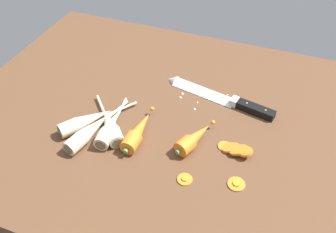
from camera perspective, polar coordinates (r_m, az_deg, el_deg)
The scene contains 12 objects.
ground_plane at distance 103.71cm, azimuth 0.39°, elevation -0.72°, with size 120.00×90.00×4.00cm, color brown.
chefs_knife at distance 108.90cm, azimuth 7.53°, elevation 3.20°, with size 34.63×10.60×4.18cm.
whole_carrot at distance 95.13cm, azimuth -4.76°, elevation -2.41°, with size 4.26×17.82×4.20cm.
whole_carrot_second at distance 93.33cm, azimuth 4.01°, elevation -3.47°, with size 8.18×14.41×4.20cm.
parsnip_front at distance 100.37cm, azimuth -12.64°, elevation -0.69°, with size 15.27×20.03×4.00cm.
parsnip_mid_left at distance 97.24cm, azimuth -12.19°, elevation -2.32°, with size 7.66×23.33×4.00cm.
parsnip_mid_right at distance 97.24cm, azimuth -9.12°, elevation -1.78°, with size 5.37×20.05×4.00cm.
parsnip_back at distance 97.88cm, azimuth -9.00°, elevation -1.40°, with size 16.15×17.25×4.00cm.
carrot_slice_stack at distance 93.77cm, azimuth 10.40°, elevation -5.00°, with size 9.09×4.82×3.10cm.
carrot_slice_stray_near at distance 87.61cm, azimuth 10.61°, elevation -10.25°, with size 4.14×4.14×0.70cm.
carrot_slice_stray_mid at distance 87.07cm, azimuth 2.64°, elevation -9.70°, with size 3.64×3.64×0.70cm.
mince_crumbs at distance 108.85cm, azimuth 4.09°, elevation 3.31°, with size 16.60×10.27×0.89cm.
Camera 1 is at (25.67, -70.82, 69.28)cm, focal length 39.10 mm.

